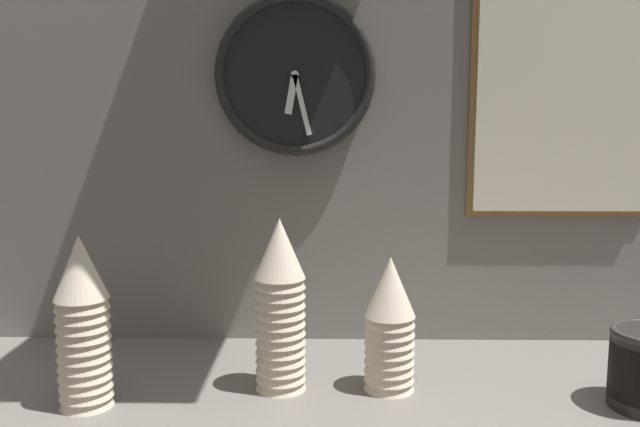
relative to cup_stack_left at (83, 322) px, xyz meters
The scene contains 7 objects.
ground_plane 0.46m from the cup_stack_left, ahead, with size 1.60×0.56×0.04m, color slate.
wall_tiled_back 0.67m from the cup_stack_left, 38.54° to the left, with size 1.60×0.03×1.05m.
cup_stack_left is the anchor object (origin of this frame).
cup_stack_center 0.31m from the cup_stack_left, 14.36° to the left, with size 0.08×0.08×0.29m.
cup_stack_center_right 0.49m from the cup_stack_left, ahead, with size 0.08×0.08×0.23m.
wall_clock 0.59m from the cup_stack_left, 44.31° to the left, with size 0.31×0.03×0.31m.
menu_board 0.98m from the cup_stack_left, 20.92° to the left, with size 0.35×0.01×0.59m.
Camera 1 is at (-0.04, -1.08, 0.46)m, focal length 38.00 mm.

